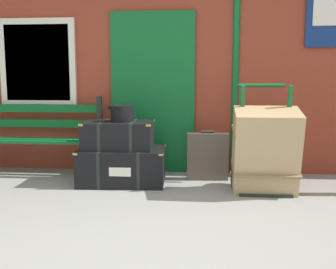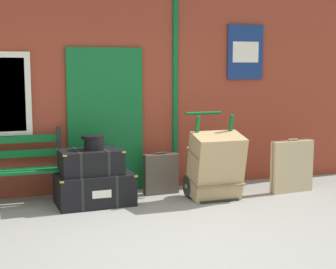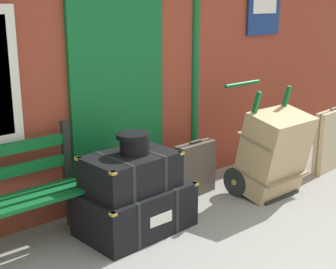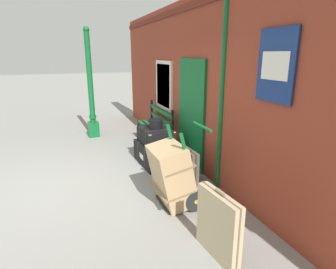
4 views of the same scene
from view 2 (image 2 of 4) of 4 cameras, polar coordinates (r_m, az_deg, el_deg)
The scene contains 10 objects.
ground_plane at distance 5.46m, azimuth 0.90°, elevation -12.05°, with size 60.00×60.00×0.00m, color gray.
brick_facade at distance 7.64m, azimuth -5.54°, elevation 5.82°, with size 10.40×0.35×3.20m.
platform_bench at distance 7.16m, azimuth -17.96°, elevation -3.95°, with size 1.60×0.43×1.01m.
steamer_trunk_base at distance 6.93m, azimuth -8.19°, elevation -6.00°, with size 1.04×0.70×0.43m.
steamer_trunk_middle at distance 6.85m, azimuth -8.59°, elevation -3.01°, with size 0.83×0.59×0.33m.
round_hatbox at distance 6.82m, azimuth -8.27°, elevation -0.77°, with size 0.30×0.28×0.19m.
porters_trolley at distance 7.26m, azimuth 4.79°, elevation -4.84°, with size 0.71×0.66×1.18m.
large_brown_trunk at distance 7.06m, azimuth 5.36°, elevation -3.51°, with size 0.70×0.61×0.95m.
suitcase_olive at distance 7.70m, azimuth 13.64°, elevation -3.48°, with size 0.68×0.19×0.80m.
suitcase_oxblood at distance 7.41m, azimuth -0.79°, elevation -4.41°, with size 0.52×0.16×0.62m.
Camera 2 is at (-1.67, -4.86, 1.84)m, focal length 54.68 mm.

